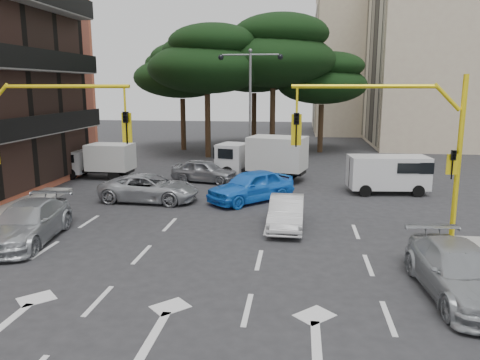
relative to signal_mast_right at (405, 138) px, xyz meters
The scene contains 20 objects.
ground 8.08m from the signal_mast_right, 163.69° to the right, with size 120.00×120.00×0.00m, color #28282B.
median_strip 16.03m from the signal_mast_right, 115.91° to the left, with size 1.40×6.00×0.15m, color gray.
apartment_beige_far 42.69m from the signal_mast_right, 81.67° to the left, with size 16.20×12.15×16.70m.
pine_left_near 22.98m from the signal_mast_right, 118.29° to the left, with size 9.15×9.15×10.23m.
pine_center 23.13m from the signal_mast_right, 104.66° to the left, with size 9.98×9.98×11.16m.
pine_left_far 27.79m from the signal_mast_right, 119.84° to the left, with size 8.32×8.32×9.30m.
pine_right 24.14m from the signal_mast_right, 94.17° to the left, with size 7.49×7.49×8.37m.
pine_back 28.30m from the signal_mast_right, 106.03° to the left, with size 9.15×9.15×10.23m.
signal_mast_right is the anchor object (origin of this frame).
signal_mast_left 13.61m from the signal_mast_right, behind, with size 5.79×0.37×6.00m.
street_lamp_center 15.65m from the signal_mast_right, 115.91° to the left, with size 4.16×0.36×7.77m.
car_white_hatch 5.46m from the signal_mast_right, 156.81° to the left, with size 1.34×3.84×1.27m, color silver.
car_blue_compact 8.86m from the signal_mast_right, 135.11° to the left, with size 1.84×4.58×1.56m, color blue.
car_silver_wagon 13.81m from the signal_mast_right, behind, with size 1.99×4.89×1.42m, color #ADB0B5.
car_silver_cross_a 12.49m from the signal_mast_right, 154.11° to the left, with size 2.22×4.81×1.34m, color #ACAFB5.
car_silver_cross_b 14.11m from the signal_mast_right, 131.62° to the left, with size 1.58×3.93×1.34m, color #909398.
car_silver_parked 5.16m from the signal_mast_right, 78.67° to the right, with size 1.94×4.76×1.38m, color #9DA1A5.
van_white 9.13m from the signal_mast_right, 82.66° to the left, with size 1.84×4.06×2.03m, color silver, non-canonical shape.
box_truck_a 19.23m from the signal_mast_right, 146.18° to the left, with size 1.83×4.35×2.14m, color silver, non-canonical shape.
box_truck_b 13.01m from the signal_mast_right, 117.06° to the left, with size 2.27×5.41×2.66m, color silver, non-canonical shape.
Camera 1 is at (3.21, -14.50, 5.63)m, focal length 35.00 mm.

